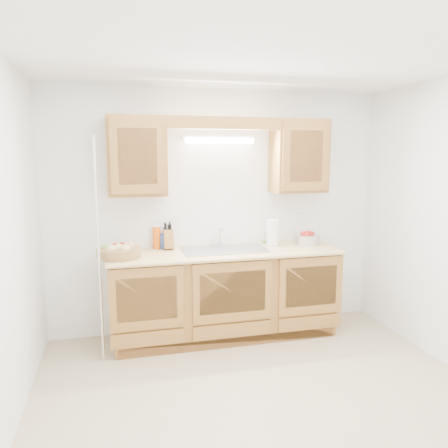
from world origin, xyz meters
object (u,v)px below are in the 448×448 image
object	(u,v)px
fruit_basket	(119,251)
paper_towel	(273,233)
apple_bowl	(307,238)
knife_block	(168,239)

from	to	relation	value
fruit_basket	paper_towel	xyz separation A→B (m)	(1.57, 0.14, 0.08)
paper_towel	apple_bowl	xyz separation A→B (m)	(0.38, -0.02, -0.07)
fruit_basket	paper_towel	bearing A→B (deg)	5.18
knife_block	paper_towel	xyz separation A→B (m)	(1.08, -0.10, 0.03)
knife_block	paper_towel	distance (m)	1.08
fruit_basket	paper_towel	size ratio (longest dim) A/B	1.56
fruit_basket	paper_towel	distance (m)	1.58
fruit_basket	apple_bowl	world-z (taller)	apple_bowl
fruit_basket	apple_bowl	xyz separation A→B (m)	(1.95, 0.12, 0.01)
fruit_basket	apple_bowl	size ratio (longest dim) A/B	1.41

